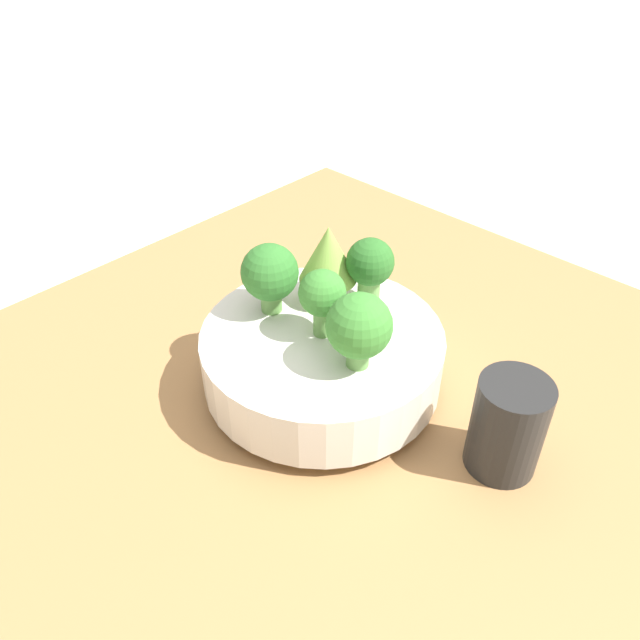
% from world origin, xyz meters
% --- Properties ---
extents(ground_plane, '(6.00, 6.00, 0.00)m').
position_xyz_m(ground_plane, '(0.00, 0.00, 0.00)').
color(ground_plane, beige).
extents(table, '(0.82, 0.89, 0.04)m').
position_xyz_m(table, '(0.00, 0.00, 0.02)').
color(table, '#9E7042').
rests_on(table, ground_plane).
extents(bowl, '(0.26, 0.26, 0.08)m').
position_xyz_m(bowl, '(-0.00, 0.00, 0.09)').
color(bowl, silver).
rests_on(bowl, table).
extents(broccoli_floret_front, '(0.05, 0.05, 0.08)m').
position_xyz_m(broccoli_floret_front, '(-0.00, -0.08, 0.17)').
color(broccoli_floret_front, '#609347').
rests_on(broccoli_floret_front, bowl).
extents(romanesco_piece_near, '(0.07, 0.07, 0.09)m').
position_xyz_m(romanesco_piece_near, '(0.04, -0.05, 0.18)').
color(romanesco_piece_near, '#609347').
rests_on(romanesco_piece_near, bowl).
extents(broccoli_floret_center, '(0.05, 0.05, 0.08)m').
position_xyz_m(broccoli_floret_center, '(-0.00, 0.00, 0.17)').
color(broccoli_floret_center, '#609347').
rests_on(broccoli_floret_center, bowl).
extents(broccoli_floret_left, '(0.07, 0.07, 0.08)m').
position_xyz_m(broccoli_floret_left, '(-0.06, 0.01, 0.17)').
color(broccoli_floret_left, '#609347').
rests_on(broccoli_floret_left, bowl).
extents(broccoli_floret_right, '(0.06, 0.06, 0.08)m').
position_xyz_m(broccoli_floret_right, '(0.07, 0.01, 0.17)').
color(broccoli_floret_right, '#609347').
rests_on(broccoli_floret_right, bowl).
extents(cup, '(0.07, 0.07, 0.10)m').
position_xyz_m(cup, '(-0.20, -0.04, 0.09)').
color(cup, black).
rests_on(cup, table).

